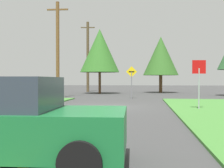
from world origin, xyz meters
TOP-DOWN VIEW (x-y plane):
  - ground_plane at (0.00, 0.00)m, footprint 120.00×120.00m
  - lane_stripe_center at (0.00, -8.00)m, footprint 0.20×14.00m
  - stop_sign at (4.88, -1.38)m, footprint 0.68×0.12m
  - car_behind_on_main_road at (-0.32, -10.97)m, footprint 4.13×2.13m
  - parked_car_near_building at (-5.72, 1.50)m, footprint 4.31×2.41m
  - utility_pole_mid at (-5.22, 6.83)m, footprint 1.80×0.29m
  - utility_pole_far at (-5.18, 18.98)m, footprint 1.80×0.34m
  - direction_sign at (1.05, 6.84)m, footprint 0.90×0.13m
  - oak_tree_left at (4.03, 17.69)m, footprint 4.22×4.22m
  - pine_tree_center at (-2.92, 14.76)m, footprint 4.42×4.42m

SIDE VIEW (x-z plane):
  - ground_plane at x=0.00m, z-range 0.00..0.00m
  - lane_stripe_center at x=0.00m, z-range 0.00..0.01m
  - car_behind_on_main_road at x=-0.32m, z-range -0.01..1.61m
  - parked_car_near_building at x=-5.72m, z-range 0.00..1.62m
  - direction_sign at x=1.05m, z-range 0.33..3.00m
  - stop_sign at x=4.88m, z-range 0.50..3.06m
  - utility_pole_mid at x=-5.22m, z-range 0.13..8.29m
  - oak_tree_left at x=4.03m, z-range 1.04..7.79m
  - utility_pole_far at x=-5.18m, z-range 0.09..9.09m
  - pine_tree_center at x=-2.92m, z-range 1.20..8.48m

